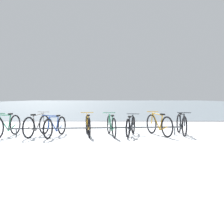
# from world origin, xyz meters

# --- Properties ---
(ground) EXTENTS (80.00, 132.00, 0.08)m
(ground) POSITION_xyz_m (0.00, 53.90, -0.04)
(ground) COLOR white
(bike_rack) EXTENTS (6.05, 0.64, 0.31)m
(bike_rack) POSITION_xyz_m (-1.31, 4.43, 0.27)
(bike_rack) COLOR #4C5156
(bike_rack) RESTS_ON ground
(bicycle_0) EXTENTS (0.46, 1.78, 0.83)m
(bicycle_0) POSITION_xyz_m (-4.35, 4.17, 0.37)
(bicycle_0) COLOR black
(bicycle_0) RESTS_ON ground
(bicycle_1) EXTENTS (0.56, 1.67, 0.82)m
(bicycle_1) POSITION_xyz_m (-3.38, 4.33, 0.37)
(bicycle_1) COLOR black
(bicycle_1) RESTS_ON ground
(bicycle_2) EXTENTS (0.54, 1.68, 0.77)m
(bicycle_2) POSITION_xyz_m (-2.73, 4.23, 0.35)
(bicycle_2) COLOR black
(bicycle_2) RESTS_ON ground
(bicycle_3) EXTENTS (0.48, 1.64, 0.79)m
(bicycle_3) POSITION_xyz_m (-1.65, 4.48, 0.36)
(bicycle_3) COLOR black
(bicycle_3) RESTS_ON ground
(bicycle_4) EXTENTS (0.49, 1.66, 0.79)m
(bicycle_4) POSITION_xyz_m (-0.84, 4.43, 0.36)
(bicycle_4) COLOR black
(bicycle_4) RESTS_ON ground
(bicycle_5) EXTENTS (0.55, 1.65, 0.74)m
(bicycle_5) POSITION_xyz_m (-0.16, 4.52, 0.34)
(bicycle_5) COLOR black
(bicycle_5) RESTS_ON ground
(bicycle_6) EXTENTS (0.72, 1.66, 0.82)m
(bicycle_6) POSITION_xyz_m (0.83, 4.59, 0.37)
(bicycle_6) COLOR black
(bicycle_6) RESTS_ON ground
(bicycle_7) EXTENTS (0.46, 1.65, 0.82)m
(bicycle_7) POSITION_xyz_m (1.67, 4.79, 0.37)
(bicycle_7) COLOR black
(bicycle_7) RESTS_ON ground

